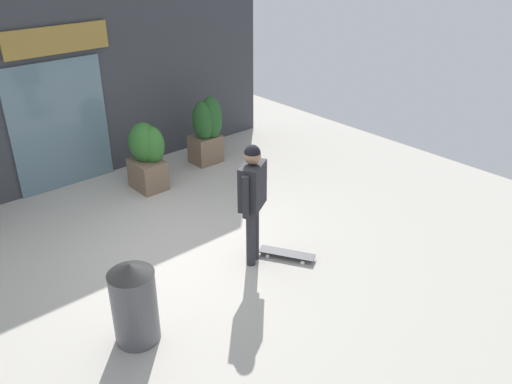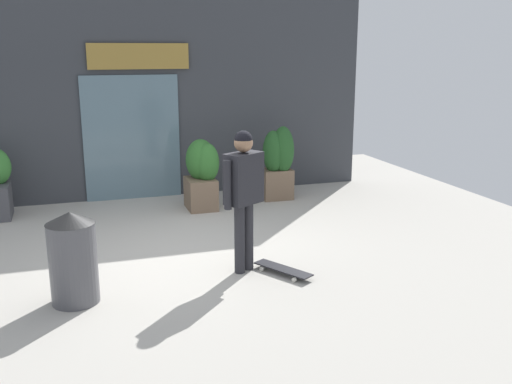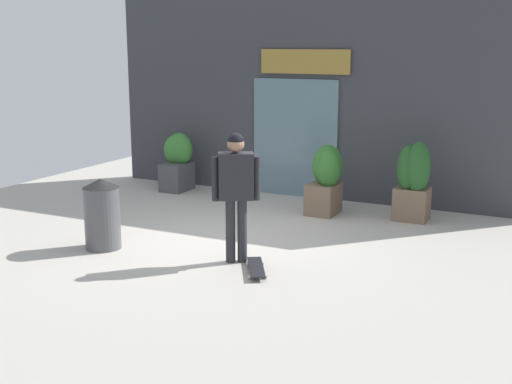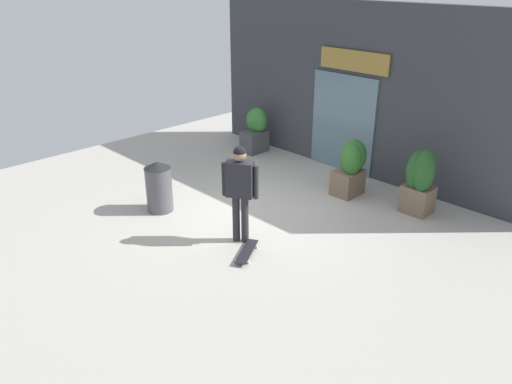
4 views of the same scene
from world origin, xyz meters
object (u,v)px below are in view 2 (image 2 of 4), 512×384
at_px(skateboard, 283,269).
at_px(trash_bin, 73,258).
at_px(skateboarder, 244,186).
at_px(planter_box_left, 202,171).
at_px(planter_box_right, 277,162).

bearing_deg(skateboard, trash_bin, -118.98).
height_order(skateboarder, trash_bin, skateboarder).
xyz_separation_m(planter_box_left, trash_bin, (-2.20, -3.34, -0.14)).
relative_size(skateboarder, trash_bin, 1.72).
xyz_separation_m(planter_box_left, planter_box_right, (1.46, 0.19, 0.05)).
height_order(skateboarder, skateboard, skateboarder).
bearing_deg(skateboarder, planter_box_right, 122.71).
height_order(planter_box_left, trash_bin, planter_box_left).
height_order(planter_box_left, planter_box_right, planter_box_right).
bearing_deg(skateboarder, skateboard, 28.20).
relative_size(planter_box_left, trash_bin, 1.17).
distance_m(skateboard, planter_box_left, 3.35).
relative_size(planter_box_right, trash_bin, 1.31).
relative_size(skateboard, planter_box_right, 0.59).
relative_size(skateboard, trash_bin, 0.77).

